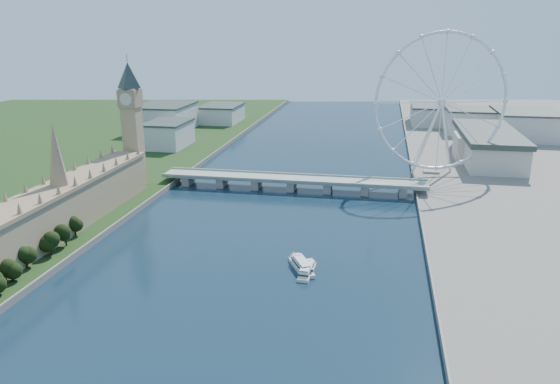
# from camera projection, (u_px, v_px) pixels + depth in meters

# --- Properties ---
(parliament_range) EXTENTS (24.00, 200.00, 70.00)m
(parliament_range) POSITION_uv_depth(u_px,v_px,m) (62.00, 207.00, 349.36)
(parliament_range) COLOR tan
(parliament_range) RESTS_ON ground
(big_ben) EXTENTS (20.02, 20.02, 110.00)m
(big_ben) POSITION_uv_depth(u_px,v_px,m) (131.00, 109.00, 437.18)
(big_ben) COLOR tan
(big_ben) RESTS_ON ground
(westminster_bridge) EXTENTS (220.00, 22.00, 9.50)m
(westminster_bridge) POSITION_uv_depth(u_px,v_px,m) (292.00, 181.00, 452.45)
(westminster_bridge) COLOR gray
(westminster_bridge) RESTS_ON ground
(london_eye) EXTENTS (113.60, 39.12, 124.30)m
(london_eye) POSITION_uv_depth(u_px,v_px,m) (442.00, 103.00, 465.51)
(london_eye) COLOR silver
(london_eye) RESTS_ON ground
(county_hall) EXTENTS (54.00, 144.00, 35.00)m
(county_hall) POSITION_uv_depth(u_px,v_px,m) (486.00, 162.00, 545.70)
(county_hall) COLOR beige
(county_hall) RESTS_ON ground
(city_skyline) EXTENTS (505.00, 280.00, 32.00)m
(city_skyline) POSITION_uv_depth(u_px,v_px,m) (357.00, 121.00, 687.31)
(city_skyline) COLOR beige
(city_skyline) RESTS_ON ground
(tour_boat_near) EXTENTS (19.64, 28.93, 6.34)m
(tour_boat_near) POSITION_uv_depth(u_px,v_px,m) (302.00, 270.00, 302.50)
(tour_boat_near) COLOR silver
(tour_boat_near) RESTS_ON ground
(tour_boat_far) EXTENTS (8.24, 26.27, 5.68)m
(tour_boat_far) POSITION_uv_depth(u_px,v_px,m) (307.00, 274.00, 297.33)
(tour_boat_far) COLOR beige
(tour_boat_far) RESTS_ON ground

